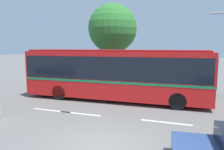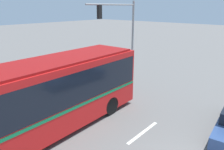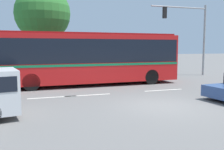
% 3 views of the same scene
% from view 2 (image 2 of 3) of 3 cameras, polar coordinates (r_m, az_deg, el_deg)
% --- Properties ---
extents(city_bus, '(12.27, 2.86, 3.38)m').
position_cam_2_polar(city_bus, '(9.80, -21.65, -6.18)').
color(city_bus, red).
rests_on(city_bus, ground).
extents(traffic_light_pole, '(5.31, 0.24, 6.10)m').
position_cam_2_polar(traffic_light_pole, '(17.49, 2.96, 12.37)').
color(traffic_light_pole, gray).
rests_on(traffic_light_pole, ground).
extents(flowering_hedge, '(9.49, 1.04, 1.56)m').
position_cam_2_polar(flowering_hedge, '(14.14, -22.01, -4.01)').
color(flowering_hedge, '#286028').
rests_on(flowering_hedge, ground).
extents(lane_stripe_near, '(2.40, 0.16, 0.01)m').
position_cam_2_polar(lane_stripe_near, '(10.64, 8.11, -14.73)').
color(lane_stripe_near, silver).
rests_on(lane_stripe_near, ground).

